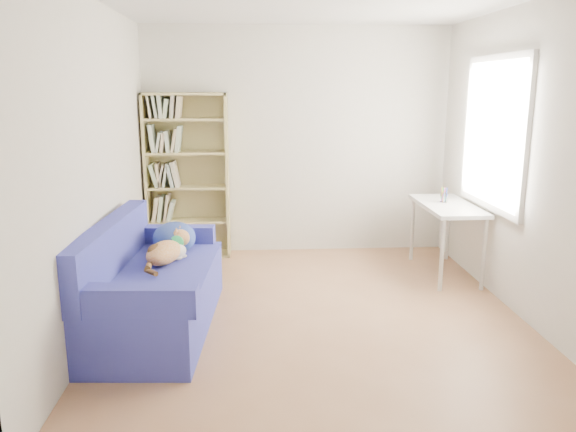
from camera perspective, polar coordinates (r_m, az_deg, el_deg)
The scene contains 6 objects.
ground at distance 4.93m, azimuth 2.68°, elevation -9.94°, with size 4.00×4.00×0.00m, color #8C5F3F.
room_shell at distance 4.60m, azimuth 4.09°, elevation 9.41°, with size 3.54×4.04×2.62m.
sofa at distance 4.72m, azimuth -13.64°, elevation -6.93°, with size 0.97×1.85×0.89m.
bookshelf at distance 6.48m, azimuth -10.14°, elevation 3.35°, with size 0.93×0.29×1.86m.
desk at distance 5.99m, azimuth 15.86°, elevation 0.42°, with size 0.51×1.11×0.75m.
pen_cup at distance 6.05m, azimuth 15.57°, elevation 1.92°, with size 0.08×0.08×0.16m.
Camera 1 is at (-0.51, -4.51, 1.92)m, focal length 35.00 mm.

